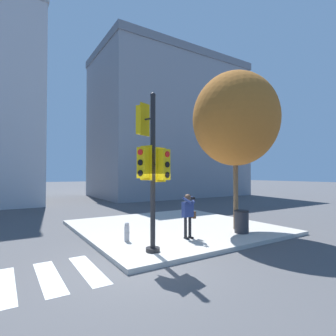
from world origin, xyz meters
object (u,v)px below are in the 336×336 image
Objects in this scene: street_tree at (235,119)px; trash_bin at (242,222)px; person_photographer at (188,212)px; fire_hydrant at (127,232)px; traffic_signal_pole at (151,161)px.

trash_bin is (-0.35, -0.63, -4.25)m from street_tree.
person_photographer is 2.44× the size of fire_hydrant.
fire_hydrant is at bearing 172.41° from street_tree.
traffic_signal_pole is 2.79m from person_photographer.
person_photographer is at bearing -176.28° from street_tree.
traffic_signal_pole reaches higher than trash_bin.
traffic_signal_pole is at bearing -158.49° from person_photographer.
street_tree reaches higher than person_photographer.
street_tree reaches higher than fire_hydrant.
person_photographer is at bearing 168.83° from trash_bin.
trash_bin is (4.30, 0.33, -2.30)m from traffic_signal_pole.
fire_hydrant is 4.55m from trash_bin.
street_tree is 7.55× the size of trash_bin.
traffic_signal_pole reaches higher than fire_hydrant.
fire_hydrant is at bearing 92.74° from traffic_signal_pole.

